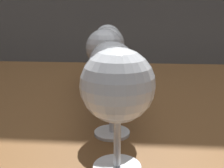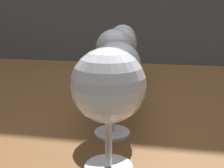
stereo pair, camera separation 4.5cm
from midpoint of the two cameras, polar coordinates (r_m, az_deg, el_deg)
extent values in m
cube|color=brown|center=(0.67, 13.72, -4.36)|extent=(1.39, 0.84, 0.03)
cylinder|color=brown|center=(1.29, -18.57, -12.76)|extent=(0.06, 0.06, 0.71)
cylinder|color=white|center=(0.38, 2.80, -16.39)|extent=(0.06, 0.06, 0.00)
cylinder|color=white|center=(0.36, 2.89, -10.79)|extent=(0.01, 0.01, 0.08)
sphere|color=white|center=(0.34, 3.04, -0.29)|extent=(0.09, 0.09, 0.09)
ellipsoid|color=#EACC66|center=(0.34, 3.05, 0.23)|extent=(0.08, 0.08, 0.05)
cylinder|color=white|center=(0.47, 2.73, -9.75)|extent=(0.06, 0.06, 0.00)
cylinder|color=white|center=(0.46, 2.78, -6.09)|extent=(0.01, 0.01, 0.06)
sphere|color=white|center=(0.44, 2.87, 0.83)|extent=(0.08, 0.08, 0.08)
ellipsoid|color=maroon|center=(0.45, 2.87, 0.48)|extent=(0.07, 0.07, 0.03)
cylinder|color=white|center=(0.57, 3.29, -5.40)|extent=(0.06, 0.06, 0.00)
cylinder|color=white|center=(0.56, 3.34, -2.18)|extent=(0.01, 0.01, 0.06)
sphere|color=white|center=(0.54, 3.43, 3.88)|extent=(0.09, 0.09, 0.09)
ellipsoid|color=maroon|center=(0.54, 3.43, 3.89)|extent=(0.08, 0.08, 0.04)
cylinder|color=white|center=(0.68, 2.35, -1.91)|extent=(0.06, 0.06, 0.00)
cylinder|color=white|center=(0.67, 2.38, 1.52)|extent=(0.01, 0.01, 0.08)
sphere|color=white|center=(0.66, 2.45, 7.23)|extent=(0.09, 0.09, 0.09)
ellipsoid|color=#470A16|center=(0.66, 2.45, 7.02)|extent=(0.08, 0.08, 0.03)
cylinder|color=white|center=(0.78, 3.30, 0.19)|extent=(0.06, 0.06, 0.00)
cylinder|color=white|center=(0.77, 3.34, 3.11)|extent=(0.01, 0.01, 0.08)
sphere|color=white|center=(0.76, 3.42, 8.02)|extent=(0.09, 0.09, 0.09)
ellipsoid|color=beige|center=(0.76, 3.42, 8.17)|extent=(0.08, 0.08, 0.04)
cylinder|color=white|center=(0.88, 3.51, 1.97)|extent=(0.07, 0.07, 0.00)
cylinder|color=white|center=(0.87, 3.55, 4.80)|extent=(0.01, 0.01, 0.08)
sphere|color=white|center=(0.86, 3.63, 9.19)|extent=(0.08, 0.08, 0.08)
ellipsoid|color=#380711|center=(0.86, 3.62, 8.92)|extent=(0.07, 0.07, 0.03)
camera|label=1|loc=(0.02, -87.14, 0.77)|focal=45.84mm
camera|label=2|loc=(0.02, 92.86, -0.77)|focal=45.84mm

